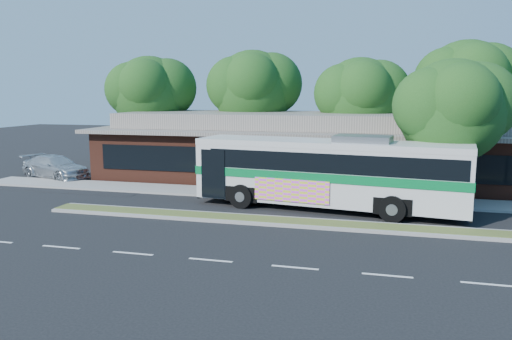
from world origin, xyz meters
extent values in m
plane|color=black|center=(0.00, 0.00, 0.00)|extent=(120.00, 120.00, 0.00)
cube|color=#425423|center=(0.00, 0.60, 0.07)|extent=(26.00, 1.10, 0.15)
cube|color=gray|center=(0.00, 6.40, 0.06)|extent=(44.00, 2.60, 0.12)
cube|color=black|center=(-18.00, 10.00, 0.01)|extent=(14.00, 12.00, 0.01)
cube|color=#55271A|center=(0.00, 13.00, 1.60)|extent=(32.00, 10.00, 3.20)
cube|color=#685F58|center=(0.00, 13.00, 3.32)|extent=(33.20, 11.20, 0.24)
cube|color=#685F58|center=(0.00, 13.00, 3.95)|extent=(30.00, 8.00, 1.00)
cube|color=black|center=(0.00, 7.97, 1.70)|extent=(30.00, 0.06, 1.60)
cylinder|color=black|center=(-15.00, 15.00, 1.99)|extent=(0.44, 0.44, 3.99)
sphere|color=#1B4216|center=(-15.00, 15.00, 5.73)|extent=(5.80, 5.80, 5.80)
sphere|color=#1B4216|center=(-13.70, 15.43, 6.19)|extent=(4.52, 4.52, 4.52)
cylinder|color=black|center=(-7.00, 16.00, 2.10)|extent=(0.44, 0.44, 4.20)
sphere|color=#1B4216|center=(-7.00, 16.00, 6.00)|extent=(6.00, 6.00, 6.00)
sphere|color=#1B4216|center=(-5.65, 16.45, 6.48)|extent=(4.68, 4.68, 4.68)
cylinder|color=black|center=(1.00, 15.00, 1.89)|extent=(0.44, 0.44, 3.78)
sphere|color=#1B4216|center=(1.00, 15.00, 5.46)|extent=(5.60, 5.60, 5.60)
sphere|color=#1B4216|center=(2.26, 15.42, 5.91)|extent=(4.37, 4.37, 4.37)
cylinder|color=black|center=(8.00, 16.00, 2.21)|extent=(0.44, 0.44, 4.41)
sphere|color=#1B4216|center=(8.00, 16.00, 6.27)|extent=(6.20, 6.20, 6.20)
sphere|color=#1B4216|center=(9.39, 16.46, 6.77)|extent=(4.84, 4.84, 4.84)
cube|color=silver|center=(0.11, 3.80, 1.92)|extent=(13.63, 4.63, 3.07)
cube|color=black|center=(0.44, 3.75, 2.53)|extent=(12.58, 4.54, 0.92)
cube|color=silver|center=(0.11, 3.80, 3.32)|extent=(13.65, 4.65, 0.29)
cube|color=#046930|center=(0.11, 3.80, 1.82)|extent=(13.70, 4.70, 0.42)
cube|color=black|center=(-6.54, 4.71, 2.28)|extent=(0.41, 2.49, 1.91)
cube|color=black|center=(6.75, 2.89, 2.64)|extent=(0.38, 2.32, 1.23)
cube|color=#EE48F5|center=(-1.53, 2.55, 1.12)|extent=(3.76, 0.57, 1.11)
cube|color=slate|center=(1.76, 3.57, 3.61)|extent=(2.89, 2.13, 0.33)
cylinder|color=black|center=(-4.17, 2.97, 0.61)|extent=(1.27, 0.56, 1.23)
cylinder|color=black|center=(-3.79, 5.74, 0.61)|extent=(1.27, 0.56, 1.23)
cylinder|color=black|center=(3.23, 1.96, 0.61)|extent=(1.27, 0.56, 1.23)
cylinder|color=black|center=(3.61, 4.73, 0.61)|extent=(1.27, 0.56, 1.23)
imported|color=#B4B8BC|center=(-19.00, 8.47, 0.78)|extent=(5.77, 3.68, 1.56)
cylinder|color=black|center=(6.00, 5.96, 1.66)|extent=(0.44, 0.44, 3.31)
sphere|color=#1B4216|center=(6.00, 5.96, 4.89)|extent=(5.24, 5.24, 5.24)
sphere|color=#1B4216|center=(7.18, 6.35, 5.30)|extent=(4.09, 4.09, 4.09)
camera|label=1|loc=(2.71, -20.86, 5.81)|focal=35.00mm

